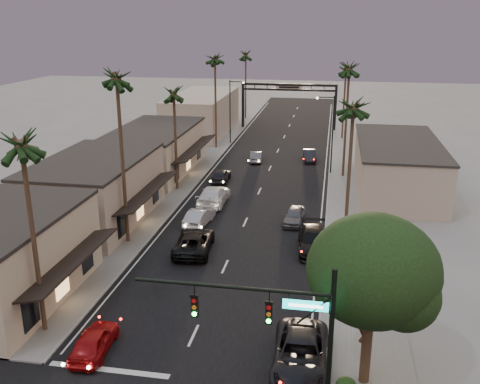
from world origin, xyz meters
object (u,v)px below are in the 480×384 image
at_px(streetlight_left, 232,107).
at_px(curbside_near, 300,354).
at_px(palm_rc, 346,67).
at_px(traffic_signal, 285,324).
at_px(palm_rb, 350,65).
at_px(oncoming_silver, 199,217).
at_px(palm_ld, 215,56).
at_px(palm_lb, 116,74).
at_px(palm_lc, 173,89).
at_px(arch, 289,95).
at_px(oncoming_pickup, 194,241).
at_px(corner_tree, 374,275).
at_px(palm_la, 20,137).
at_px(palm_ra, 354,102).
at_px(streetlight_right, 330,128).
at_px(palm_far, 246,53).
at_px(curbside_black, 314,240).
at_px(oncoming_red, 94,341).

distance_m(streetlight_left, curbside_near, 51.84).
xyz_separation_m(streetlight_left, palm_rc, (15.52, 6.00, 5.14)).
height_order(traffic_signal, palm_rc, palm_rc).
height_order(palm_rb, oncoming_silver, palm_rb).
xyz_separation_m(palm_ld, palm_rb, (17.20, -11.00, 0.00)).
bearing_deg(palm_lb, curbside_near, -43.30).
bearing_deg(palm_lc, arch, 75.80).
bearing_deg(palm_rb, oncoming_pickup, -116.84).
bearing_deg(streetlight_left, corner_tree, -72.03).
distance_m(palm_la, palm_lb, 13.14).
bearing_deg(traffic_signal, streetlight_left, 103.14).
xyz_separation_m(traffic_signal, palm_ra, (2.91, 20.00, 6.36)).
distance_m(arch, curbside_near, 62.43).
bearing_deg(oncoming_pickup, streetlight_right, -117.81).
relative_size(streetlight_left, palm_rc, 0.74).
bearing_deg(palm_rb, palm_ra, -90.00).
height_order(arch, palm_far, palm_far).
relative_size(streetlight_right, curbside_near, 1.47).
xyz_separation_m(arch, palm_la, (-8.60, -61.00, 5.91)).
bearing_deg(palm_ra, palm_far, 107.38).
bearing_deg(curbside_black, streetlight_left, 106.32).
relative_size(palm_lb, palm_rc, 1.25).
bearing_deg(curbside_near, palm_ra, 80.08).
distance_m(palm_la, palm_ra, 22.82).
height_order(traffic_signal, oncoming_red, traffic_signal).
xyz_separation_m(corner_tree, palm_rc, (-0.88, 56.55, 4.49)).
bearing_deg(traffic_signal, palm_lc, 114.06).
xyz_separation_m(arch, palm_ld, (-8.60, -15.00, 6.88)).
xyz_separation_m(arch, palm_far, (-8.30, 8.00, 5.91)).
relative_size(streetlight_right, oncoming_pickup, 1.55).
distance_m(corner_tree, palm_ld, 51.28).
height_order(streetlight_right, palm_far, palm_far).
bearing_deg(palm_lb, oncoming_red, -75.51).
bearing_deg(traffic_signal, curbside_black, 88.46).
distance_m(palm_rc, oncoming_red, 58.85).
xyz_separation_m(palm_rc, curbside_black, (-2.40, -40.97, -9.64)).
bearing_deg(palm_far, palm_lc, -90.41).
xyz_separation_m(corner_tree, palm_rb, (-0.88, 36.55, 6.44)).
height_order(corner_tree, palm_lc, palm_lc).
xyz_separation_m(streetlight_right, palm_lb, (-15.52, -23.00, 8.06)).
bearing_deg(palm_ld, palm_lb, -90.00).
relative_size(palm_lc, oncoming_red, 2.90).
height_order(palm_ld, oncoming_pickup, palm_ld).
bearing_deg(oncoming_pickup, palm_lb, -12.66).
distance_m(arch, palm_lb, 49.39).
height_order(oncoming_silver, curbside_black, curbside_black).
bearing_deg(curbside_near, oncoming_pickup, 123.21).
distance_m(traffic_signal, curbside_black, 19.51).
bearing_deg(palm_ld, curbside_near, -72.50).
relative_size(oncoming_red, oncoming_silver, 0.96).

